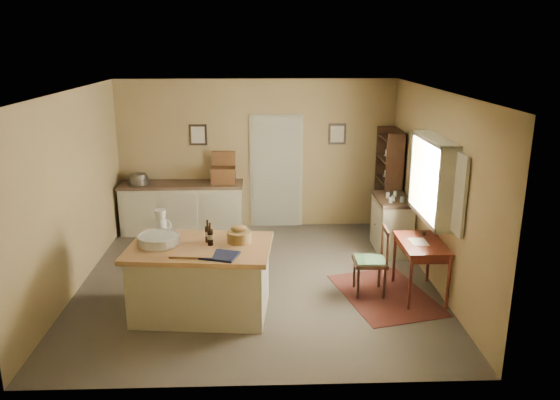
# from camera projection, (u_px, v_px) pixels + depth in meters

# --- Properties ---
(ground) EXTENTS (5.00, 5.00, 0.00)m
(ground) POSITION_uv_depth(u_px,v_px,m) (257.00, 281.00, 7.88)
(ground) COLOR #61584A
(ground) RESTS_ON ground
(wall_back) EXTENTS (5.00, 0.10, 2.70)m
(wall_back) POSITION_uv_depth(u_px,v_px,m) (257.00, 155.00, 9.90)
(wall_back) COLOR #9B8255
(wall_back) RESTS_ON ground
(wall_front) EXTENTS (5.00, 0.10, 2.70)m
(wall_front) POSITION_uv_depth(u_px,v_px,m) (255.00, 261.00, 5.10)
(wall_front) COLOR #9B8255
(wall_front) RESTS_ON ground
(wall_left) EXTENTS (0.10, 5.00, 2.70)m
(wall_left) POSITION_uv_depth(u_px,v_px,m) (73.00, 192.00, 7.42)
(wall_left) COLOR #9B8255
(wall_left) RESTS_ON ground
(wall_right) EXTENTS (0.10, 5.00, 2.70)m
(wall_right) POSITION_uv_depth(u_px,v_px,m) (436.00, 189.00, 7.59)
(wall_right) COLOR #9B8255
(wall_right) RESTS_ON ground
(ceiling) EXTENTS (5.00, 5.00, 0.00)m
(ceiling) POSITION_uv_depth(u_px,v_px,m) (255.00, 91.00, 7.13)
(ceiling) COLOR silver
(ceiling) RESTS_ON wall_back
(door) EXTENTS (0.97, 0.06, 2.11)m
(door) POSITION_uv_depth(u_px,v_px,m) (276.00, 171.00, 9.97)
(door) COLOR #A7A58F
(door) RESTS_ON ground
(framed_prints) EXTENTS (2.82, 0.02, 0.38)m
(framed_prints) POSITION_uv_depth(u_px,v_px,m) (268.00, 134.00, 9.78)
(framed_prints) COLOR black
(framed_prints) RESTS_ON ground
(window) EXTENTS (0.25, 1.99, 1.12)m
(window) POSITION_uv_depth(u_px,v_px,m) (436.00, 179.00, 7.34)
(window) COLOR #B8B194
(window) RESTS_ON ground
(work_island) EXTENTS (1.84, 1.29, 1.20)m
(work_island) POSITION_uv_depth(u_px,v_px,m) (201.00, 277.00, 6.84)
(work_island) COLOR #B8B194
(work_island) RESTS_ON ground
(sideboard) EXTENTS (2.18, 0.62, 1.18)m
(sideboard) POSITION_uv_depth(u_px,v_px,m) (183.00, 206.00, 9.81)
(sideboard) COLOR #B8B194
(sideboard) RESTS_ON ground
(rug) EXTENTS (1.44, 1.81, 0.01)m
(rug) POSITION_uv_depth(u_px,v_px,m) (385.00, 295.00, 7.44)
(rug) COLOR #551F19
(rug) RESTS_ON ground
(writing_desk) EXTENTS (0.57, 0.93, 0.82)m
(writing_desk) POSITION_uv_depth(u_px,v_px,m) (422.00, 249.00, 7.27)
(writing_desk) COLOR #38130C
(writing_desk) RESTS_ON ground
(desk_chair) EXTENTS (0.44, 0.44, 0.93)m
(desk_chair) POSITION_uv_depth(u_px,v_px,m) (370.00, 262.00, 7.37)
(desk_chair) COLOR #321D13
(desk_chair) RESTS_ON ground
(right_cabinet) EXTENTS (0.53, 0.96, 0.99)m
(right_cabinet) POSITION_uv_depth(u_px,v_px,m) (392.00, 224.00, 8.92)
(right_cabinet) COLOR #B8B194
(right_cabinet) RESTS_ON ground
(shelving_unit) EXTENTS (0.32, 0.84, 1.88)m
(shelving_unit) POSITION_uv_depth(u_px,v_px,m) (391.00, 183.00, 9.57)
(shelving_unit) COLOR #321D13
(shelving_unit) RESTS_ON ground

